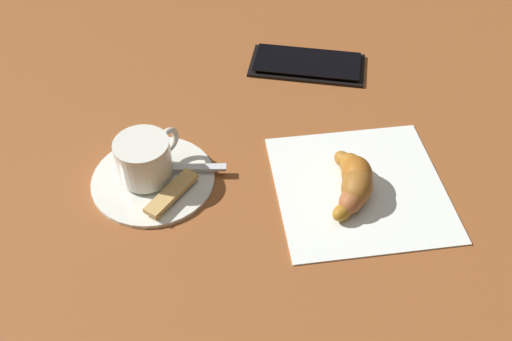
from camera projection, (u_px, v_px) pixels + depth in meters
ground_plane at (242, 176)px, 0.65m from camera, size 1.80×1.80×0.00m
saucer at (153, 178)px, 0.64m from camera, size 0.14×0.14×0.01m
espresso_cup at (145, 158)px, 0.62m from camera, size 0.07×0.07×0.05m
teaspoon at (151, 169)px, 0.63m from camera, size 0.13×0.02×0.01m
sugar_packet at (172, 193)px, 0.61m from camera, size 0.05×0.07×0.01m
napkin at (360, 187)px, 0.63m from camera, size 0.21×0.21×0.00m
croissant at (354, 181)px, 0.61m from camera, size 0.05×0.11×0.03m
cell_phone at (307, 64)px, 0.79m from camera, size 0.16×0.09×0.01m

